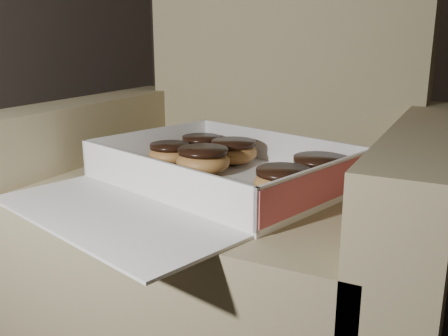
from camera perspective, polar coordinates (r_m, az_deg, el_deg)
armchair at (r=1.06m, az=1.52°, el=-6.29°), size 0.83×0.70×0.86m
bakery_box at (r=0.90m, az=-1.88°, el=-1.42°), size 0.57×0.62×0.07m
donut_a at (r=1.04m, az=-6.22°, el=1.69°), size 0.09×0.09×0.04m
donut_b at (r=1.10m, az=-2.61°, el=2.60°), size 0.09×0.09×0.05m
donut_c at (r=0.96m, az=-2.41°, el=0.90°), size 0.10×0.10×0.05m
donut_d at (r=0.83m, az=6.81°, el=-1.60°), size 0.10×0.10×0.05m
donut_e at (r=0.91m, az=10.84°, el=-0.14°), size 0.10×0.10×0.05m
donut_f at (r=1.04m, az=1.08°, el=1.93°), size 0.10×0.10×0.05m
crumb_a at (r=0.97m, az=-10.82°, el=-0.78°), size 0.01×0.01×0.00m
crumb_b at (r=0.78m, az=7.34°, el=-4.60°), size 0.01×0.01×0.00m
crumb_c at (r=1.04m, az=-7.74°, el=0.44°), size 0.01×0.01×0.00m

